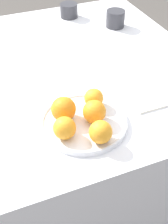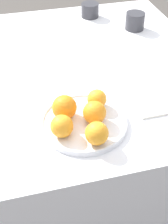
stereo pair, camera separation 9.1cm
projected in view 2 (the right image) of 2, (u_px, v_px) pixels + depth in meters
ground_plane at (60, 188)px, 1.68m from camera, size 12.00×12.00×0.00m
table at (56, 139)px, 1.43m from camera, size 1.26×1.09×0.76m
fruit_platter at (84, 122)px, 0.94m from camera, size 0.26×0.26×0.02m
orange_0 at (94, 113)px, 0.92m from camera, size 0.07×0.07×0.07m
orange_1 at (64, 107)px, 0.93m from camera, size 0.08×0.08×0.08m
orange_2 at (62, 126)px, 0.87m from camera, size 0.07×0.07×0.07m
orange_3 at (97, 133)px, 0.85m from camera, size 0.07×0.07×0.07m
orange_4 at (97, 99)px, 0.97m from camera, size 0.06×0.06×0.06m
cup_1 at (90, 10)px, 1.51m from camera, size 0.09×0.09×0.07m
cup_2 at (135, 21)px, 1.41m from camera, size 0.09×0.09×0.08m
napkin at (154, 101)px, 1.03m from camera, size 0.14×0.15×0.01m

